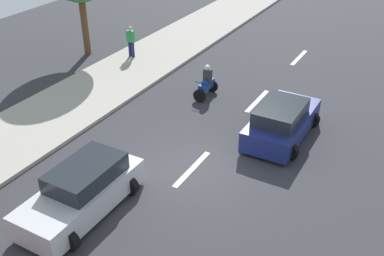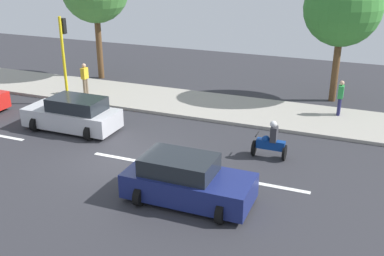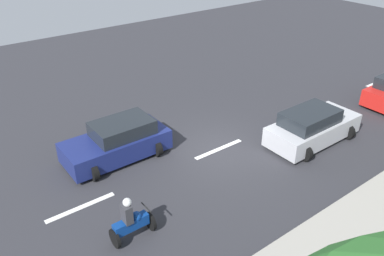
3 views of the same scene
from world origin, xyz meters
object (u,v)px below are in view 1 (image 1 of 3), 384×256
object	(u,v)px
motorcycle	(206,84)
car_silver	(82,191)
car_dark_blue	(282,122)
pedestrian_by_tree	(131,41)

from	to	relation	value
motorcycle	car_silver	bearing A→B (deg)	92.48
car_dark_blue	pedestrian_by_tree	world-z (taller)	pedestrian_by_tree
car_dark_blue	motorcycle	distance (m)	4.55
car_dark_blue	pedestrian_by_tree	xyz separation A→B (m)	(9.83, -3.79, 0.35)
car_silver	car_dark_blue	bearing A→B (deg)	-118.42
car_silver	car_dark_blue	world-z (taller)	same
car_silver	pedestrian_by_tree	distance (m)	12.40
car_dark_blue	car_silver	bearing A→B (deg)	61.58
motorcycle	car_dark_blue	bearing A→B (deg)	157.37
motorcycle	pedestrian_by_tree	xyz separation A→B (m)	(5.63, -2.04, 0.42)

